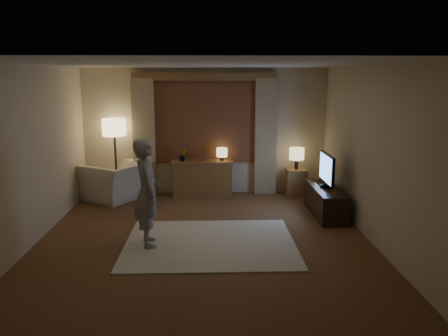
{
  "coord_description": "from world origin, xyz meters",
  "views": [
    {
      "loc": [
        0.1,
        -6.25,
        2.45
      ],
      "look_at": [
        0.32,
        0.6,
        0.99
      ],
      "focal_mm": 35.0,
      "sensor_mm": 36.0,
      "label": 1
    }
  ],
  "objects_px": {
    "side_table": "(296,182)",
    "tv_stand": "(325,201)",
    "person": "(147,192)",
    "sideboard": "(203,179)",
    "armchair": "(117,181)"
  },
  "relations": [
    {
      "from": "side_table",
      "to": "tv_stand",
      "type": "distance_m",
      "value": 1.31
    },
    {
      "from": "tv_stand",
      "to": "person",
      "type": "bearing_deg",
      "value": -155.5
    },
    {
      "from": "sideboard",
      "to": "armchair",
      "type": "distance_m",
      "value": 1.73
    },
    {
      "from": "armchair",
      "to": "tv_stand",
      "type": "relative_size",
      "value": 0.81
    },
    {
      "from": "side_table",
      "to": "person",
      "type": "bearing_deg",
      "value": -135.48
    },
    {
      "from": "sideboard",
      "to": "person",
      "type": "height_order",
      "value": "person"
    },
    {
      "from": "side_table",
      "to": "tv_stand",
      "type": "height_order",
      "value": "side_table"
    },
    {
      "from": "armchair",
      "to": "tv_stand",
      "type": "xyz_separation_m",
      "value": [
        3.93,
        -1.14,
        -0.12
      ]
    },
    {
      "from": "armchair",
      "to": "side_table",
      "type": "distance_m",
      "value": 3.65
    },
    {
      "from": "sideboard",
      "to": "side_table",
      "type": "distance_m",
      "value": 1.93
    },
    {
      "from": "sideboard",
      "to": "tv_stand",
      "type": "bearing_deg",
      "value": -31.11
    },
    {
      "from": "person",
      "to": "tv_stand",
      "type": "bearing_deg",
      "value": -80.09
    },
    {
      "from": "side_table",
      "to": "sideboard",
      "type": "bearing_deg",
      "value": 178.51
    },
    {
      "from": "person",
      "to": "sideboard",
      "type": "bearing_deg",
      "value": -30.18
    },
    {
      "from": "armchair",
      "to": "person",
      "type": "height_order",
      "value": "person"
    }
  ]
}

